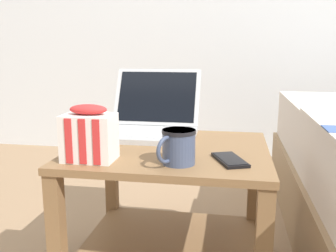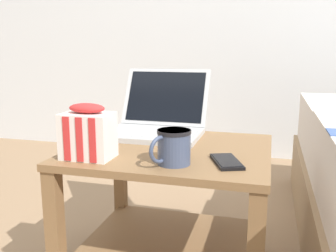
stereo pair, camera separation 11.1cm
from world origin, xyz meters
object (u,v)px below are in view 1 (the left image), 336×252
Objects in this scene: mug_front_left at (178,145)px; cell_phone at (230,160)px; snack_bag at (89,135)px; laptop at (151,121)px.

mug_front_left reaches higher than cell_phone.
laptop is at bearing 75.05° from snack_bag.
snack_bag is at bearing -178.77° from mug_front_left.
cell_phone is at bearing -46.20° from laptop.
cell_phone is (0.40, 0.05, -0.07)m from snack_bag.
laptop reaches higher than snack_bag.
laptop reaches higher than mug_front_left.
mug_front_left is at bearing 1.23° from snack_bag.
laptop is at bearing 133.80° from cell_phone.
laptop is 0.40m from mug_front_left.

